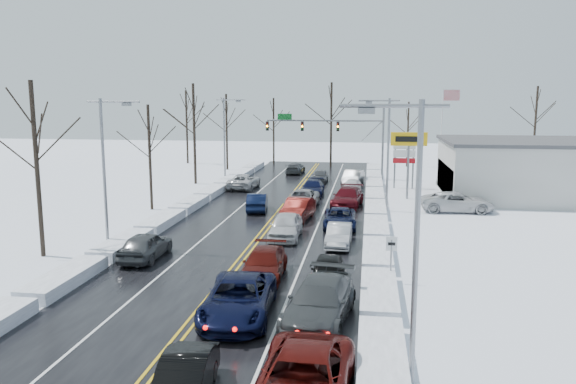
% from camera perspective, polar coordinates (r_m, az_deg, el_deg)
% --- Properties ---
extents(ground, '(160.00, 160.00, 0.00)m').
position_cam_1_polar(ground, '(36.82, -2.98, -4.65)').
color(ground, white).
rests_on(ground, ground).
extents(road_surface, '(14.00, 84.00, 0.01)m').
position_cam_1_polar(road_surface, '(38.72, -2.41, -3.93)').
color(road_surface, black).
rests_on(road_surface, ground).
extents(snow_bank_left, '(1.64, 72.00, 0.63)m').
position_cam_1_polar(snow_bank_left, '(40.79, -12.98, -3.48)').
color(snow_bank_left, white).
rests_on(snow_bank_left, ground).
extents(snow_bank_right, '(1.64, 72.00, 0.63)m').
position_cam_1_polar(snow_bank_right, '(38.09, 8.93, -4.27)').
color(snow_bank_right, white).
rests_on(snow_bank_right, ground).
extents(traffic_signal_mast, '(13.28, 0.39, 8.00)m').
position_cam_1_polar(traffic_signal_mast, '(63.19, 5.04, 6.30)').
color(traffic_signal_mast, slate).
rests_on(traffic_signal_mast, ground).
extents(tires_plus_sign, '(3.20, 0.34, 6.00)m').
position_cam_1_polar(tires_plus_sign, '(51.27, 12.18, 4.83)').
color(tires_plus_sign, slate).
rests_on(tires_plus_sign, ground).
extents(used_vehicles_sign, '(2.20, 0.22, 4.65)m').
position_cam_1_polar(used_vehicles_sign, '(57.39, 11.72, 3.65)').
color(used_vehicles_sign, slate).
rests_on(used_vehicles_sign, ground).
extents(speed_limit_sign, '(0.55, 0.09, 2.35)m').
position_cam_1_polar(speed_limit_sign, '(28.02, 10.46, -5.92)').
color(speed_limit_sign, slate).
rests_on(speed_limit_sign, ground).
extents(flagpole, '(1.87, 1.20, 10.00)m').
position_cam_1_polar(flagpole, '(65.58, 15.49, 6.51)').
color(flagpole, silver).
rests_on(flagpole, ground).
extents(dealership_building, '(20.40, 12.40, 5.30)m').
position_cam_1_polar(dealership_building, '(56.02, 25.84, 2.07)').
color(dealership_building, beige).
rests_on(dealership_building, ground).
extents(streetlight_se, '(3.20, 0.25, 9.00)m').
position_cam_1_polar(streetlight_se, '(17.45, 12.33, -3.00)').
color(streetlight_se, slate).
rests_on(streetlight_se, ground).
extents(streetlight_ne, '(3.20, 0.25, 9.00)m').
position_cam_1_polar(streetlight_ne, '(45.17, 9.90, 4.69)').
color(streetlight_ne, slate).
rests_on(streetlight_ne, ground).
extents(streetlight_sw, '(3.20, 0.25, 9.00)m').
position_cam_1_polar(streetlight_sw, '(34.77, -17.94, 2.95)').
color(streetlight_sw, slate).
rests_on(streetlight_sw, ground).
extents(streetlight_nw, '(3.20, 0.25, 9.00)m').
position_cam_1_polar(streetlight_nw, '(61.06, -6.31, 6.01)').
color(streetlight_nw, slate).
rests_on(streetlight_nw, ground).
extents(tree_left_b, '(4.00, 4.00, 10.00)m').
position_cam_1_polar(tree_left_b, '(34.46, -24.36, 5.31)').
color(tree_left_b, '#2D231C').
rests_on(tree_left_b, ground).
extents(tree_left_c, '(3.40, 3.40, 8.50)m').
position_cam_1_polar(tree_left_c, '(46.53, -13.94, 5.47)').
color(tree_left_c, '#2D231C').
rests_on(tree_left_c, ground).
extents(tree_left_d, '(4.20, 4.20, 10.50)m').
position_cam_1_polar(tree_left_d, '(59.86, -9.55, 7.81)').
color(tree_left_d, '#2D231C').
rests_on(tree_left_d, ground).
extents(tree_left_e, '(3.80, 3.80, 9.50)m').
position_cam_1_polar(tree_left_e, '(71.30, -6.27, 7.58)').
color(tree_left_e, '#2D231C').
rests_on(tree_left_e, ground).
extents(tree_far_a, '(4.00, 4.00, 10.00)m').
position_cam_1_polar(tree_far_a, '(79.08, -10.29, 7.93)').
color(tree_far_a, '#2D231C').
rests_on(tree_far_a, ground).
extents(tree_far_b, '(3.60, 3.60, 9.00)m').
position_cam_1_polar(tree_far_b, '(77.15, -1.47, 7.52)').
color(tree_far_b, '#2D231C').
rests_on(tree_far_b, ground).
extents(tree_far_c, '(4.40, 4.40, 11.00)m').
position_cam_1_polar(tree_far_c, '(74.18, 4.43, 8.50)').
color(tree_far_c, '#2D231C').
rests_on(tree_far_c, ground).
extents(tree_far_d, '(3.40, 3.40, 8.50)m').
position_cam_1_polar(tree_far_d, '(75.73, 12.12, 7.01)').
color(tree_far_d, '#2D231C').
rests_on(tree_far_d, ground).
extents(tree_far_e, '(4.20, 4.20, 10.50)m').
position_cam_1_polar(tree_far_e, '(78.86, 23.90, 7.52)').
color(tree_far_e, '#2D231C').
rests_on(tree_far_e, ground).
extents(queued_car_2, '(3.09, 6.05, 1.63)m').
position_cam_1_polar(queued_car_2, '(24.04, -5.03, -12.56)').
color(queued_car_2, black).
rests_on(queued_car_2, ground).
extents(queued_car_3, '(2.15, 5.03, 1.45)m').
position_cam_1_polar(queued_car_3, '(28.83, -2.45, -8.71)').
color(queued_car_3, '#460D09').
rests_on(queued_car_3, ground).
extents(queued_car_4, '(2.00, 4.80, 1.62)m').
position_cam_1_polar(queued_car_4, '(36.65, -0.23, -4.71)').
color(queued_car_4, silver).
rests_on(queued_car_4, ground).
extents(queued_car_5, '(2.29, 5.10, 1.63)m').
position_cam_1_polar(queued_car_5, '(42.08, 1.00, -2.84)').
color(queued_car_5, '#4F0E0A').
rests_on(queued_car_5, ground).
extents(queued_car_6, '(2.58, 5.39, 1.48)m').
position_cam_1_polar(queued_car_6, '(46.53, 1.44, -1.63)').
color(queued_car_6, gray).
rests_on(queued_car_6, ground).
extents(queued_car_7, '(2.04, 4.88, 1.41)m').
position_cam_1_polar(queued_car_7, '(52.55, 2.53, -0.34)').
color(queued_car_7, black).
rests_on(queued_car_7, ground).
extents(queued_car_8, '(1.67, 4.04, 1.37)m').
position_cam_1_polar(queued_car_8, '(60.63, 3.26, 0.98)').
color(queued_car_8, '#45484B').
rests_on(queued_car_8, ground).
extents(queued_car_11, '(3.08, 6.10, 1.70)m').
position_cam_1_polar(queued_car_11, '(23.57, 3.22, -13.00)').
color(queued_car_11, '#393C3D').
rests_on(queued_car_11, ground).
extents(queued_car_12, '(1.62, 3.95, 1.34)m').
position_cam_1_polar(queued_car_12, '(28.04, 4.06, -9.26)').
color(queued_car_12, black).
rests_on(queued_car_12, ground).
extents(queued_car_13, '(1.51, 4.16, 1.36)m').
position_cam_1_polar(queued_car_13, '(34.93, 5.18, -5.47)').
color(queued_car_13, '#9B9DA2').
rests_on(queued_car_13, ground).
extents(queued_car_14, '(2.44, 4.94, 1.35)m').
position_cam_1_polar(queued_car_14, '(39.73, 5.27, -3.62)').
color(queued_car_14, black).
rests_on(queued_car_14, ground).
extents(queued_car_15, '(2.86, 5.73, 1.60)m').
position_cam_1_polar(queued_car_15, '(47.36, 6.05, -1.48)').
color(queued_car_15, '#45090F').
rests_on(queued_car_15, ground).
extents(queued_car_16, '(1.97, 4.08, 1.34)m').
position_cam_1_polar(queued_car_16, '(54.18, 6.48, -0.09)').
color(queued_car_16, silver).
rests_on(queued_car_16, ground).
extents(queued_car_17, '(2.40, 5.16, 1.64)m').
position_cam_1_polar(queued_car_17, '(58.55, 6.62, 0.63)').
color(queued_car_17, '#3A3C3F').
rests_on(queued_car_17, ground).
extents(oncoming_car_0, '(2.10, 4.55, 1.44)m').
position_cam_1_polar(oncoming_car_0, '(45.42, -3.13, -1.92)').
color(oncoming_car_0, black).
rests_on(oncoming_car_0, ground).
extents(oncoming_car_1, '(2.65, 5.46, 1.50)m').
position_cam_1_polar(oncoming_car_1, '(56.48, -4.48, 0.33)').
color(oncoming_car_1, '#BAB9BC').
rests_on(oncoming_car_1, ground).
extents(oncoming_car_2, '(2.06, 4.66, 1.33)m').
position_cam_1_polar(oncoming_car_2, '(67.56, 0.75, 1.88)').
color(oncoming_car_2, '#3E4043').
rests_on(oncoming_car_2, ground).
extents(oncoming_car_3, '(1.88, 4.63, 1.57)m').
position_cam_1_polar(oncoming_car_3, '(33.03, -14.22, -6.62)').
color(oncoming_car_3, '#404346').
rests_on(oncoming_car_3, ground).
extents(parked_car_0, '(5.75, 2.74, 1.59)m').
position_cam_1_polar(parked_car_0, '(47.01, 16.80, -1.93)').
color(parked_car_0, silver).
rests_on(parked_car_0, ground).
extents(parked_car_1, '(2.48, 4.85, 1.35)m').
position_cam_1_polar(parked_car_1, '(53.19, 18.97, -0.74)').
color(parked_car_1, '#3F4144').
rests_on(parked_car_1, ground).
extents(parked_car_2, '(2.43, 4.91, 1.61)m').
position_cam_1_polar(parked_car_2, '(58.99, 16.07, 0.38)').
color(parked_car_2, black).
rests_on(parked_car_2, ground).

